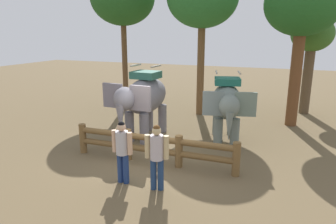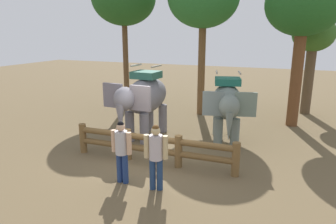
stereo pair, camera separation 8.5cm
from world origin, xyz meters
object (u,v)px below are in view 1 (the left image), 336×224
Objects in this scene: tourist_woman_in_black at (157,153)px; tourist_man_in_blue at (122,148)px; elephant_center at (227,104)px; log_fence at (153,146)px; tree_far_left at (303,6)px; tree_far_right at (312,39)px; elephant_near_left at (144,98)px.

tourist_woman_in_black is 1.05m from tourist_man_in_blue.
elephant_center reaches higher than tourist_woman_in_black.
elephant_center is (1.81, 2.83, 0.93)m from log_fence.
tree_far_left reaches higher than tourist_man_in_blue.
log_fence is at bearing 117.98° from tourist_woman_in_black.
tree_far_right reaches higher than elephant_center.
tree_far_left is at bearing 60.37° from tourist_man_in_blue.
tourist_man_in_blue is 0.27× the size of tree_far_left.
log_fence is at bearing -118.70° from tree_far_right.
tree_far_right is (6.17, 6.63, 2.21)m from elephant_near_left.
elephant_center is 0.49× the size of tree_far_left.
log_fence is 2.76m from elephant_near_left.
elephant_near_left is 0.51× the size of tree_far_left.
tourist_man_in_blue is at bearing -73.05° from elephant_near_left.
log_fence is 3.04× the size of tourist_woman_in_black.
tourist_woman_in_black is at bearing -0.59° from tourist_man_in_blue.
elephant_near_left is 1.05× the size of elephant_center.
elephant_center reaches higher than log_fence.
tourist_woman_in_black reaches higher than tourist_man_in_blue.
tree_far_left reaches higher than log_fence.
elephant_near_left is at bearing 106.95° from tourist_man_in_blue.
log_fence is 10.54m from tree_far_right.
log_fence is 3.08× the size of tourist_man_in_blue.
tourist_man_in_blue reaches higher than log_fence.
tree_far_right is (5.04, 10.34, 2.80)m from tourist_man_in_blue.
elephant_near_left reaches higher than tourist_man_in_blue.
elephant_center is 1.80× the size of tourist_man_in_blue.
tree_far_right is (3.01, 5.97, 2.32)m from elephant_center.
elephant_near_left is at bearing -132.95° from tree_far_right.
tree_far_left is (5.54, 4.05, 3.57)m from elephant_near_left.
tourist_woman_in_black is at bearing -111.09° from tree_far_right.
elephant_center is (3.17, 0.66, -0.11)m from elephant_near_left.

